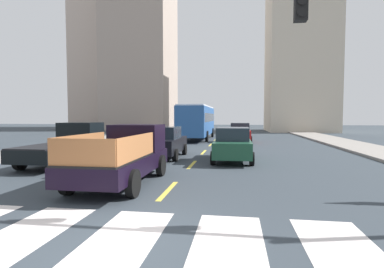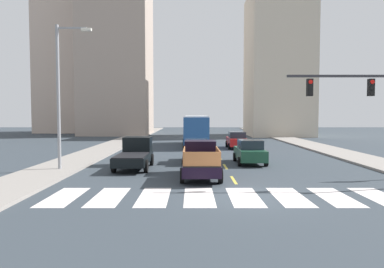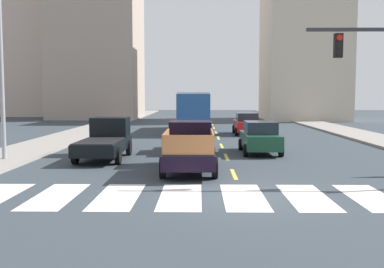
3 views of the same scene
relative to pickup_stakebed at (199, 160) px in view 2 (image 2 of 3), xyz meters
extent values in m
plane|color=#323A42|center=(1.77, -5.07, -0.94)|extent=(160.00, 160.00, 0.00)
cube|color=gray|center=(12.70, 12.93, -0.86)|extent=(3.40, 110.00, 0.15)
cube|color=gray|center=(-9.17, 12.93, -0.86)|extent=(3.40, 110.00, 0.15)
cube|color=silver|center=(-6.00, -5.07, -0.93)|extent=(1.28, 3.74, 0.01)
cube|color=silver|center=(-4.06, -5.07, -0.93)|extent=(1.28, 3.74, 0.01)
cube|color=silver|center=(-2.12, -5.07, -0.93)|extent=(1.28, 3.74, 0.01)
cube|color=silver|center=(-0.18, -5.07, -0.93)|extent=(1.28, 3.74, 0.01)
cube|color=silver|center=(1.77, -5.07, -0.93)|extent=(1.28, 3.74, 0.01)
cube|color=silver|center=(3.71, -5.07, -0.93)|extent=(1.28, 3.74, 0.01)
cube|color=silver|center=(5.65, -5.07, -0.93)|extent=(1.28, 3.74, 0.01)
cube|color=silver|center=(7.59, -5.07, -0.93)|extent=(1.28, 3.74, 0.01)
cube|color=gold|center=(1.77, -1.07, -0.93)|extent=(0.16, 2.40, 0.01)
cube|color=gold|center=(1.77, 3.93, -0.93)|extent=(0.16, 2.40, 0.01)
cube|color=gold|center=(1.77, 8.93, -0.93)|extent=(0.16, 2.40, 0.01)
cube|color=gold|center=(1.77, 13.93, -0.93)|extent=(0.16, 2.40, 0.01)
cube|color=gold|center=(1.77, 18.93, -0.93)|extent=(0.16, 2.40, 0.01)
cube|color=gold|center=(1.77, 23.93, -0.93)|extent=(0.16, 2.40, 0.01)
cube|color=gold|center=(1.77, 28.93, -0.93)|extent=(0.16, 2.40, 0.01)
cube|color=gold|center=(1.77, 33.93, -0.93)|extent=(0.16, 2.40, 0.01)
cube|color=black|center=(0.00, -0.44, -0.26)|extent=(1.96, 5.20, 0.56)
cube|color=black|center=(0.00, 1.26, 0.52)|extent=(1.84, 1.60, 1.00)
cube|color=#19232D|center=(0.00, 1.70, 0.70)|extent=(1.72, 0.08, 0.56)
cube|color=black|center=(0.00, -1.39, 0.05)|extent=(1.84, 3.30, 0.06)
cylinder|color=black|center=(-0.98, 1.12, -0.54)|extent=(0.22, 0.80, 0.80)
cylinder|color=black|center=(0.98, 1.12, -0.54)|extent=(0.22, 0.80, 0.80)
cylinder|color=black|center=(-0.98, -2.00, -0.54)|extent=(0.22, 0.80, 0.80)
cylinder|color=black|center=(0.98, -2.00, -0.54)|extent=(0.22, 0.80, 0.80)
cube|color=#9D6137|center=(-0.90, -1.39, 0.43)|extent=(0.06, 3.17, 0.70)
cube|color=#9D6137|center=(0.90, -1.39, 0.43)|extent=(0.06, 3.17, 0.70)
cube|color=#9D6137|center=(0.00, -2.97, 0.43)|extent=(1.80, 0.06, 0.70)
cube|color=black|center=(-4.25, 2.97, -0.26)|extent=(1.96, 5.20, 0.56)
cube|color=black|center=(-4.25, 4.67, 0.52)|extent=(1.84, 1.60, 1.00)
cube|color=#19232D|center=(-4.25, 5.11, 0.70)|extent=(1.72, 0.08, 0.56)
cube|color=black|center=(-4.25, 2.02, 0.05)|extent=(1.84, 3.30, 0.06)
cylinder|color=black|center=(-5.23, 4.53, -0.54)|extent=(0.22, 0.80, 0.80)
cylinder|color=black|center=(-3.27, 4.53, -0.54)|extent=(0.22, 0.80, 0.80)
cylinder|color=black|center=(-5.23, 1.41, -0.54)|extent=(0.22, 0.80, 0.80)
cylinder|color=black|center=(-3.27, 1.41, -0.54)|extent=(0.22, 0.80, 0.80)
cube|color=#265291|center=(-0.06, 19.74, 0.91)|extent=(2.50, 10.80, 2.70)
cube|color=#19232D|center=(-0.06, 19.74, 1.26)|extent=(2.52, 9.94, 0.80)
cube|color=silver|center=(-0.06, 19.74, 2.32)|extent=(2.40, 10.37, 0.12)
cylinder|color=black|center=(-1.31, 23.09, -0.44)|extent=(0.22, 1.00, 1.00)
cylinder|color=black|center=(1.19, 23.09, -0.44)|extent=(0.22, 1.00, 1.00)
cylinder|color=black|center=(-1.31, 16.77, -0.44)|extent=(0.22, 1.00, 1.00)
cylinder|color=black|center=(1.19, 16.77, -0.44)|extent=(0.22, 1.00, 1.00)
cube|color=black|center=(-0.13, 6.19, -0.24)|extent=(1.80, 4.40, 0.76)
cube|color=#1E2833|center=(-0.13, 6.04, 0.46)|extent=(1.58, 2.11, 0.64)
cylinder|color=black|center=(-1.03, 7.55, -0.62)|extent=(0.22, 0.64, 0.64)
cylinder|color=black|center=(0.77, 7.55, -0.62)|extent=(0.22, 0.64, 0.64)
cylinder|color=black|center=(-1.03, 4.82, -0.62)|extent=(0.22, 0.64, 0.64)
cylinder|color=black|center=(0.77, 4.82, -0.62)|extent=(0.22, 0.64, 0.64)
cube|color=#1B4A33|center=(3.65, 5.42, -0.24)|extent=(1.80, 4.40, 0.76)
cube|color=#1E2833|center=(3.65, 5.27, 0.46)|extent=(1.58, 2.11, 0.64)
cylinder|color=black|center=(2.75, 6.79, -0.62)|extent=(0.22, 0.64, 0.64)
cylinder|color=black|center=(4.55, 6.79, -0.62)|extent=(0.22, 0.64, 0.64)
cylinder|color=black|center=(2.75, 4.06, -0.62)|extent=(0.22, 0.64, 0.64)
cylinder|color=black|center=(4.55, 4.06, -0.62)|extent=(0.22, 0.64, 0.64)
cube|color=red|center=(4.13, 17.02, -0.24)|extent=(1.80, 4.40, 0.76)
cube|color=#1E2833|center=(4.13, 16.87, 0.46)|extent=(1.58, 2.11, 0.64)
cylinder|color=black|center=(3.23, 18.39, -0.62)|extent=(0.22, 0.64, 0.64)
cylinder|color=black|center=(5.03, 18.39, -0.62)|extent=(0.22, 0.64, 0.64)
cylinder|color=black|center=(3.23, 15.66, -0.62)|extent=(0.22, 0.64, 0.64)
cylinder|color=black|center=(5.03, 15.66, -0.62)|extent=(0.22, 0.64, 0.64)
cube|color=#2D2D33|center=(7.87, -2.71, 4.46)|extent=(7.47, 0.12, 0.12)
cube|color=black|center=(8.24, -2.71, 3.91)|extent=(0.28, 0.24, 0.84)
cylinder|color=red|center=(8.24, -2.84, 4.17)|extent=(0.20, 0.04, 0.20)
cylinder|color=black|center=(8.24, -2.84, 3.91)|extent=(0.20, 0.04, 0.20)
cylinder|color=black|center=(8.24, -2.84, 3.65)|extent=(0.20, 0.04, 0.20)
cube|color=black|center=(5.25, -2.71, 3.91)|extent=(0.28, 0.24, 0.84)
cylinder|color=red|center=(5.25, -2.84, 4.17)|extent=(0.20, 0.04, 0.20)
cylinder|color=black|center=(5.25, -2.84, 3.91)|extent=(0.20, 0.04, 0.20)
cylinder|color=black|center=(5.25, -2.84, 3.65)|extent=(0.20, 0.04, 0.20)
cylinder|color=gray|center=(-8.73, 2.03, 3.56)|extent=(0.20, 0.20, 9.00)
cube|color=gray|center=(-7.83, 2.03, 7.86)|extent=(1.80, 0.10, 0.10)
cube|color=silver|center=(-6.93, 2.03, 7.76)|extent=(0.60, 0.28, 0.16)
cube|color=beige|center=(-23.21, 49.24, 20.27)|extent=(11.83, 9.17, 42.41)
cube|color=beige|center=(13.38, 38.77, 10.37)|extent=(9.57, 10.90, 22.62)
cube|color=#A29083|center=(-13.19, 42.01, 14.29)|extent=(11.06, 11.64, 30.45)
camera|label=1|loc=(3.84, -9.90, 1.33)|focal=27.87mm
camera|label=2|loc=(-0.48, -20.63, 2.64)|focal=34.29mm
camera|label=3|loc=(0.41, -18.83, 2.20)|focal=42.39mm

